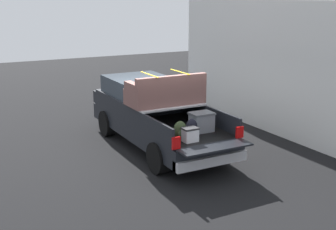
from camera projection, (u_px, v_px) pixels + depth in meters
name	position (u px, v px, depth m)	size (l,w,h in m)	color
ground_plane	(158.00, 147.00, 12.90)	(40.00, 40.00, 0.00)	black
pickup_truck	(153.00, 112.00, 12.94)	(6.05, 2.06, 2.23)	black
building_facade	(281.00, 69.00, 13.70)	(10.53, 0.36, 4.11)	white
trash_can	(172.00, 93.00, 17.69)	(0.60, 0.60, 0.98)	#3F4C66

